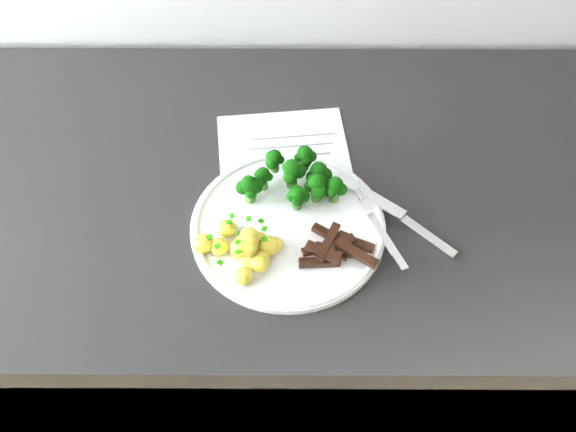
# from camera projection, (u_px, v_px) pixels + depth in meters

# --- Properties ---
(counter) EXTENTS (2.40, 0.60, 0.90)m
(counter) POSITION_uv_depth(u_px,v_px,m) (328.00, 332.00, 1.33)
(counter) COLOR black
(counter) RESTS_ON ground
(recipe_paper) EXTENTS (0.22, 0.29, 0.00)m
(recipe_paper) POSITION_uv_depth(u_px,v_px,m) (287.00, 178.00, 0.98)
(recipe_paper) COLOR white
(recipe_paper) RESTS_ON counter
(plate) EXTENTS (0.27, 0.27, 0.02)m
(plate) POSITION_uv_depth(u_px,v_px,m) (288.00, 226.00, 0.92)
(plate) COLOR white
(plate) RESTS_ON counter
(broccoli) EXTENTS (0.15, 0.10, 0.06)m
(broccoli) POSITION_uv_depth(u_px,v_px,m) (296.00, 178.00, 0.93)
(broccoli) COLOR #335D21
(broccoli) RESTS_ON plate
(potatoes) EXTENTS (0.12, 0.10, 0.04)m
(potatoes) POSITION_uv_depth(u_px,v_px,m) (245.00, 248.00, 0.87)
(potatoes) COLOR yellow
(potatoes) RESTS_ON plate
(beef_strips) EXTENTS (0.10, 0.07, 0.03)m
(beef_strips) POSITION_uv_depth(u_px,v_px,m) (335.00, 249.00, 0.88)
(beef_strips) COLOR black
(beef_strips) RESTS_ON plate
(fork) EXTENTS (0.07, 0.15, 0.01)m
(fork) POSITION_uv_depth(u_px,v_px,m) (380.00, 228.00, 0.90)
(fork) COLOR silver
(fork) RESTS_ON plate
(knife) EXTENTS (0.16, 0.14, 0.02)m
(knife) POSITION_uv_depth(u_px,v_px,m) (410.00, 224.00, 0.92)
(knife) COLOR silver
(knife) RESTS_ON plate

